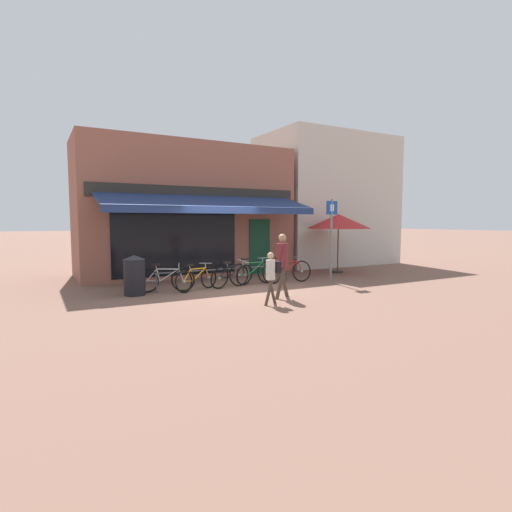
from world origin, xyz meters
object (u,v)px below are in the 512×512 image
Objects in this scene: litter_bin at (134,275)px; cafe_parasol at (338,222)px; bicycle_green at (253,273)px; pedestrian_child at (272,271)px; parking_sign at (331,232)px; bicycle_orange at (197,278)px; bicycle_red at (287,271)px; bicycle_silver at (165,279)px; bicycle_black at (232,276)px; pedestrian_adult at (282,258)px.

cafe_parasol reaches higher than litter_bin.
pedestrian_child reaches higher than bicycle_green.
parking_sign is (6.16, -0.87, 1.11)m from litter_bin.
litter_bin is at bearing -172.97° from cafe_parasol.
bicycle_orange is 0.85× the size of bicycle_red.
parking_sign reaches higher than bicycle_orange.
bicycle_silver is 0.88× the size of bicycle_red.
bicycle_black is (2.05, -0.18, -0.01)m from bicycle_silver.
bicycle_black is at bearing 167.07° from parking_sign.
cafe_parasol reaches higher than bicycle_orange.
pedestrian_adult is 1.55× the size of litter_bin.
pedestrian_adult is at bearing -94.15° from bicycle_black.
bicycle_red is at bearing -18.43° from bicycle_green.
bicycle_red reaches higher than bicycle_black.
bicycle_green is (0.81, 0.18, 0.02)m from bicycle_black.
bicycle_orange is 1.16m from bicycle_black.
pedestrian_adult is at bearing -145.24° from cafe_parasol.
bicycle_green is at bearing -167.75° from cafe_parasol.
bicycle_black is 2.92m from litter_bin.
pedestrian_child is at bearing 36.50° from pedestrian_adult.
bicycle_red is 0.73× the size of cafe_parasol.
bicycle_black is at bearing -97.61° from pedestrian_child.
litter_bin is at bearing -156.36° from bicycle_silver.
pedestrian_adult reaches higher than pedestrian_child.
litter_bin is 6.32m from parking_sign.
parking_sign is (4.41, -0.74, 1.31)m from bicycle_orange.
bicycle_silver is 1.24× the size of pedestrian_child.
pedestrian_adult is 3.22m from parking_sign.
pedestrian_child is (-1.07, -2.92, 0.43)m from bicycle_green.
bicycle_red is at bearing -130.35° from pedestrian_adult.
bicycle_red is (4.02, -0.24, 0.02)m from bicycle_silver.
pedestrian_adult is at bearing -153.37° from parking_sign.
bicycle_red is at bearing -131.98° from pedestrian_child.
bicycle_green is 1.18m from bicycle_red.
bicycle_green is (2.86, -0.00, 0.02)m from bicycle_silver.
cafe_parasol reaches higher than bicycle_silver.
litter_bin is 0.40× the size of parking_sign.
litter_bin is at bearing 174.03° from bicycle_green.
litter_bin is (-2.91, 0.12, 0.19)m from bicycle_black.
cafe_parasol is at bearing -3.00° from bicycle_black.
bicycle_silver is 0.90m from bicycle_orange.
bicycle_green is 0.98× the size of bicycle_red.
bicycle_black is (1.16, 0.01, 0.01)m from bicycle_orange.
litter_bin is at bearing -38.33° from pedestrian_adult.
bicycle_orange is 2.77m from pedestrian_adult.
bicycle_orange is at bearing -57.55° from pedestrian_adult.
pedestrian_adult reaches higher than bicycle_black.
bicycle_red is 1.42× the size of pedestrian_child.
bicycle_orange is 6.62m from cafe_parasol.
bicycle_green is 2.90m from parking_sign.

